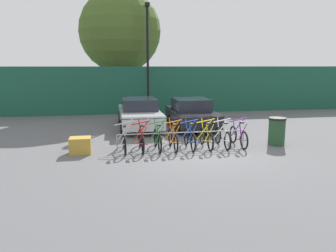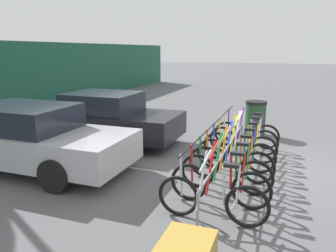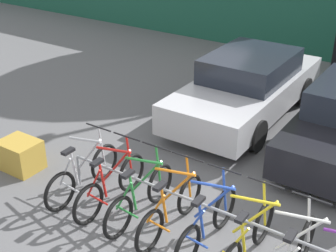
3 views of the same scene
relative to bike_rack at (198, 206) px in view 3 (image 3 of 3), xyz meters
name	(u,v)px [view 3 (image 3 of 3)]	position (x,y,z in m)	size (l,w,h in m)	color
bike_rack	(198,206)	(0.00, 0.00, 0.00)	(4.70, 0.04, 0.57)	gray
bicycle_silver	(83,174)	(-2.08, -0.15, -0.12)	(0.68, 1.71, 1.05)	black
bicycle_red	(111,185)	(-1.49, -0.15, -0.12)	(0.68, 1.71, 1.05)	black
bicycle_green	(140,197)	(-0.92, -0.15, -0.12)	(0.68, 1.71, 1.05)	black
bicycle_orange	(171,209)	(-0.37, -0.15, -0.12)	(0.68, 1.71, 1.05)	black
bicycle_blue	(207,224)	(0.23, -0.15, -0.12)	(0.68, 1.71, 1.05)	black
bicycle_yellow	(248,240)	(0.85, -0.15, -0.12)	(0.68, 1.71, 1.05)	black
car_silver	(247,86)	(-1.17, 4.11, 0.20)	(1.91, 4.59, 1.40)	#B7B7BC
cargo_crate	(21,155)	(-3.56, -0.20, -0.22)	(0.70, 0.56, 0.55)	#B28C33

